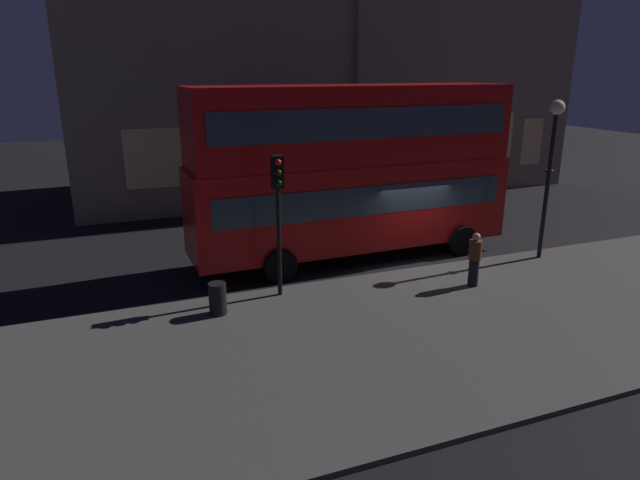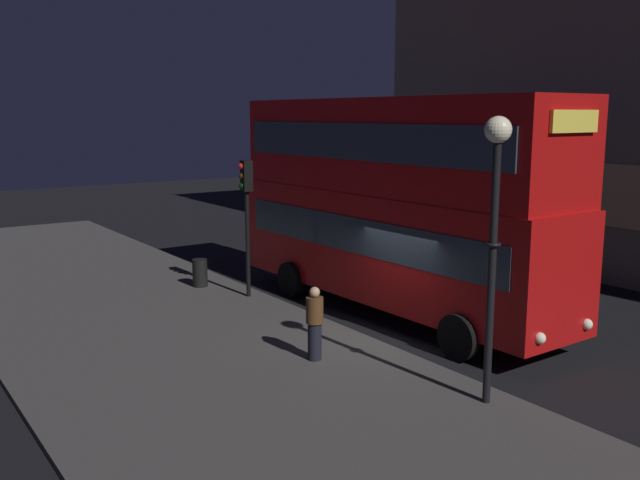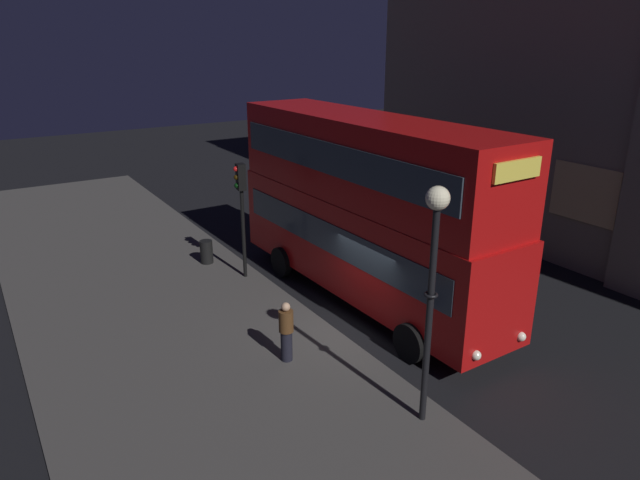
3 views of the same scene
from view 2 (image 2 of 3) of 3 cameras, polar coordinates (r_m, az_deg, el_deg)
ground_plane at (r=16.79m, az=6.17°, el=-7.94°), size 80.00×80.00×0.00m
sidewalk_slab at (r=14.40m, az=-7.70°, el=-10.87°), size 44.00×7.61×0.12m
building_with_clock at (r=28.47m, az=23.17°, el=15.87°), size 14.26×9.11×16.80m
double_decker_bus at (r=18.18m, az=5.94°, el=3.54°), size 10.76×2.92×5.62m
traffic_light_near_kerb at (r=19.47m, az=-6.05°, el=3.33°), size 0.35×0.38×3.85m
street_lamp at (r=12.29m, az=14.11°, el=3.01°), size 0.46×0.46×5.08m
pedestrian at (r=14.67m, az=-0.44°, el=-6.79°), size 0.36×0.36×1.58m
litter_bin at (r=21.22m, az=-9.79°, el=-2.66°), size 0.45×0.45×0.83m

